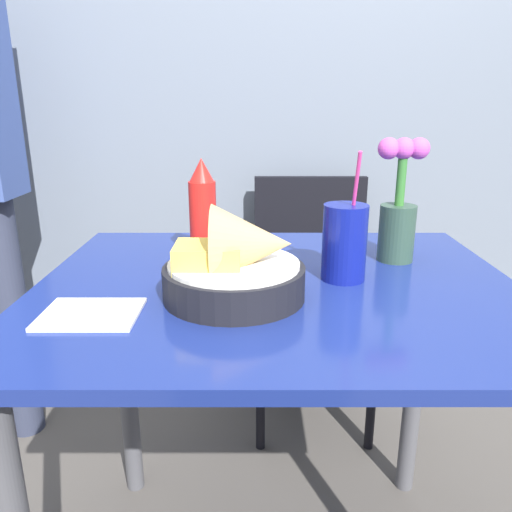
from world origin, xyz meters
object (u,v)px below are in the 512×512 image
chair_far_window (310,277)px  ketchup_bottle (202,213)px  drink_cup (344,245)px  flower_vase (398,210)px  food_basket (238,266)px

chair_far_window → ketchup_bottle: 0.80m
chair_far_window → drink_cup: 0.82m
flower_vase → drink_cup: bearing=-137.8°
ketchup_bottle → flower_vase: flower_vase is taller
food_basket → flower_vase: flower_vase is taller
food_basket → drink_cup: size_ratio=1.00×
food_basket → flower_vase: bearing=33.2°
ketchup_bottle → drink_cup: drink_cup is taller
ketchup_bottle → drink_cup: 0.31m
food_basket → ketchup_bottle: bearing=111.5°
chair_far_window → flower_vase: 0.74m
flower_vase → food_basket: bearing=-146.8°
chair_far_window → drink_cup: drink_cup is taller
food_basket → drink_cup: (0.20, 0.10, 0.01)m
flower_vase → chair_far_window: bearing=100.0°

